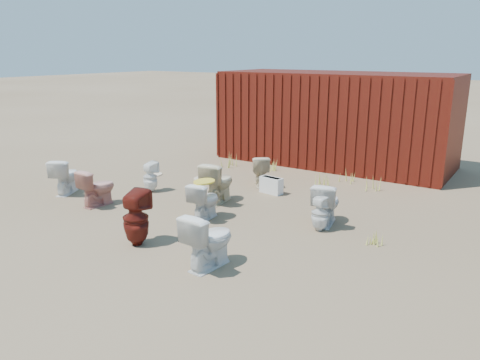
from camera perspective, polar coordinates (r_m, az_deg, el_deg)
The scene contains 22 objects.
ground at distance 8.60m, azimuth -2.21°, elevation -4.42°, with size 100.00×100.00×0.00m, color brown.
shipping_container at distance 12.80m, azimuth 11.54°, elevation 7.36°, with size 6.00×2.40×2.40m, color #540E0E.
toilet_front_a at distance 10.54m, azimuth -20.51°, elevation 0.47°, with size 0.42×0.74×0.76m, color white.
toilet_front_pink at distance 9.51m, azimuth -17.00°, elevation -0.86°, with size 0.41×0.71×0.73m, color tan.
toilet_front_c at distance 8.25m, azimuth 10.48°, elevation -2.79°, with size 0.42×0.74×0.75m, color silver.
toilet_front_maroon at distance 7.39m, azimuth -12.57°, elevation -4.56°, with size 0.39×0.40×0.88m, color #5E1710.
toilet_front_e at distance 6.52m, azimuth -3.82°, elevation -7.27°, with size 0.45×0.79×0.81m, color white.
toilet_back_a at distance 10.18m, azimuth -10.89°, elevation 0.37°, with size 0.30×0.30×0.66m, color white.
toilet_back_beige_left at distance 10.48m, azimuth 2.46°, elevation 1.17°, with size 0.39×0.68×0.69m, color beige.
toilet_back_beige_right at distance 9.29m, azimuth -2.69°, elevation -0.26°, with size 0.46×0.81×0.82m, color beige.
toilet_back_yellowlid at distance 8.39m, azimuth -4.33°, elevation -2.51°, with size 0.38×0.67×0.68m, color silver.
toilet_back_e at distance 7.93m, azimuth 9.73°, elevation -3.97°, with size 0.28×0.29×0.63m, color white.
yellow_lid at distance 8.29m, azimuth -4.38°, elevation -0.18°, with size 0.35×0.43×0.03m, color gold.
loose_tank at distance 9.94m, azimuth 3.83°, elevation -0.65°, with size 0.50×0.20×0.35m, color silver.
loose_lid_near at distance 11.14m, azimuth -4.57°, elevation 0.22°, with size 0.38×0.49×0.02m, color beige.
loose_lid_far at distance 11.62m, azimuth -10.45°, elevation 0.64°, with size 0.36×0.47×0.02m, color beige.
weed_clump_a at distance 12.28m, azimuth -1.23°, elevation 2.41°, with size 0.36×0.36×0.32m, color #BBBB4B.
weed_clump_b at distance 10.62m, azimuth 9.92°, elevation 0.10°, with size 0.32×0.32×0.31m, color #BBBB4B.
weed_clump_c at distance 10.49m, azimuth 15.84°, elevation -0.55°, with size 0.36×0.36×0.28m, color #BBBB4B.
weed_clump_d at distance 11.86m, azimuth 4.16°, elevation 1.84°, with size 0.30×0.30×0.30m, color #BBBB4B.
weed_clump_e at distance 11.07m, azimuth 12.88°, elevation 0.52°, with size 0.34×0.34×0.30m, color #BBBB4B.
weed_clump_f at distance 7.61m, azimuth 16.28°, elevation -6.92°, with size 0.28×0.28×0.21m, color #BBBB4B.
Camera 1 is at (4.74, -6.57, 2.90)m, focal length 35.00 mm.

